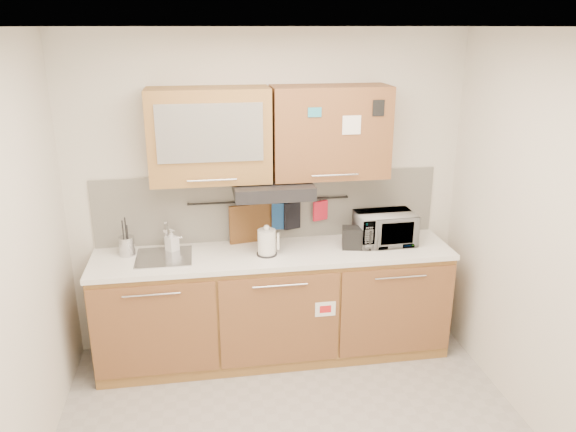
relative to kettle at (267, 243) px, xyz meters
name	(u,v)px	position (x,y,z in m)	size (l,w,h in m)	color
ceiling	(304,27)	(0.06, -1.14, 1.58)	(3.20, 3.20, 0.00)	white
wall_back	(269,194)	(0.06, 0.36, 0.28)	(3.20, 3.20, 0.00)	silver
wall_left	(2,289)	(-1.54, -1.14, 0.28)	(3.00, 3.00, 0.00)	silver
wall_right	(560,252)	(1.66, -1.14, 0.28)	(3.00, 3.00, 0.00)	silver
base_cabinet	(275,310)	(0.06, 0.06, -0.61)	(2.80, 0.64, 0.88)	#A87B3B
countertop	(274,254)	(0.06, 0.05, -0.12)	(2.82, 0.62, 0.04)	white
backsplash	(269,206)	(0.06, 0.35, 0.18)	(2.80, 0.02, 0.56)	silver
upper_cabinets	(270,134)	(0.06, 0.19, 0.81)	(1.82, 0.37, 0.70)	#A87B3B
range_hood	(272,188)	(0.06, 0.11, 0.40)	(0.60, 0.46, 0.10)	black
sink	(164,257)	(-0.79, 0.07, -0.09)	(0.42, 0.40, 0.26)	silver
utensil_rail	(269,201)	(0.06, 0.31, 0.24)	(0.02, 0.02, 1.30)	black
utensil_crock	(127,246)	(-1.07, 0.16, -0.02)	(0.15, 0.15, 0.30)	#B8B8BD
kettle	(267,243)	(0.00, 0.00, 0.00)	(0.18, 0.16, 0.25)	silver
toaster	(357,237)	(0.72, 0.03, -0.01)	(0.25, 0.18, 0.17)	black
microwave	(385,228)	(0.98, 0.09, 0.03)	(0.47, 0.31, 0.26)	#999999
soap_bottle	(172,240)	(-0.73, 0.19, -0.01)	(0.08, 0.08, 0.18)	#999999
cutting_board	(253,232)	(-0.08, 0.30, -0.02)	(0.39, 0.03, 0.48)	brown
oven_mitt	(280,216)	(0.15, 0.30, 0.11)	(0.13, 0.03, 0.22)	navy
dark_pouch	(292,216)	(0.24, 0.30, 0.11)	(0.14, 0.04, 0.22)	black
pot_holder	(320,211)	(0.48, 0.30, 0.14)	(0.13, 0.02, 0.16)	red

